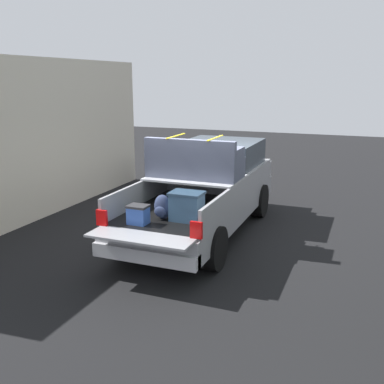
% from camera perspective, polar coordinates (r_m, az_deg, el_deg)
% --- Properties ---
extents(ground_plane, '(40.00, 40.00, 0.00)m').
position_cam_1_polar(ground_plane, '(10.12, 1.26, -5.27)').
color(ground_plane, black).
extents(pickup_truck, '(6.05, 2.06, 2.23)m').
position_cam_1_polar(pickup_truck, '(10.19, 2.06, 0.58)').
color(pickup_truck, gray).
rests_on(pickup_truck, ground_plane).
extents(building_facade, '(9.42, 0.36, 3.88)m').
position_cam_1_polar(building_facade, '(11.56, -19.65, 6.26)').
color(building_facade, beige).
rests_on(building_facade, ground_plane).
extents(trash_can, '(0.60, 0.60, 0.98)m').
position_cam_1_polar(trash_can, '(14.60, -4.52, 2.79)').
color(trash_can, '#3F4C66').
rests_on(trash_can, ground_plane).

